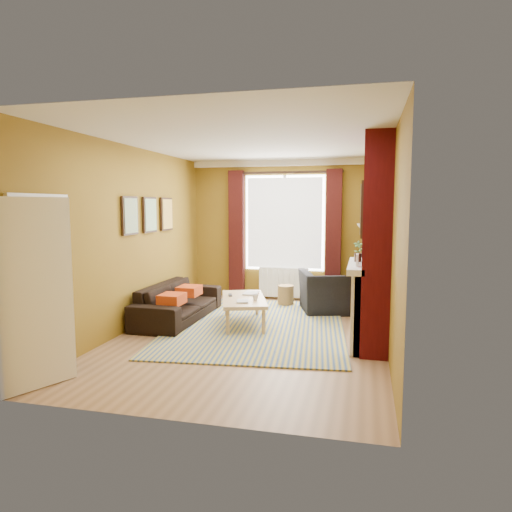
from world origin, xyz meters
name	(u,v)px	position (x,y,z in m)	size (l,w,h in m)	color
ground	(252,335)	(0.00, 0.00, 0.00)	(5.50, 5.50, 0.00)	brown
room_walls	(299,241)	(0.64, 0.27, 1.39)	(3.82, 5.54, 2.83)	brown
striped_rug	(257,325)	(-0.05, 0.55, 0.01)	(3.05, 3.97, 0.02)	#2F4C81
sofa	(179,302)	(-1.42, 0.62, 0.30)	(2.07, 0.81, 0.61)	black
armchair	(334,292)	(1.06, 1.78, 0.37)	(1.14, 1.00, 0.74)	black
coffee_table	(244,301)	(-0.28, 0.56, 0.39)	(1.04, 1.46, 0.44)	tan
wicker_stool	(286,295)	(0.13, 2.14, 0.19)	(0.39, 0.39, 0.38)	olive
floor_lamp	(363,241)	(1.54, 2.40, 1.23)	(0.29, 0.29, 1.56)	black
book_a	(237,301)	(-0.30, 0.23, 0.45)	(0.18, 0.24, 0.02)	#999999
book_b	(244,293)	(-0.35, 0.88, 0.45)	(0.23, 0.32, 0.02)	#999999
mug	(255,297)	(-0.05, 0.41, 0.49)	(0.10, 0.10, 0.10)	#999999
tv_remote	(230,295)	(-0.53, 0.66, 0.45)	(0.10, 0.17, 0.02)	#252527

